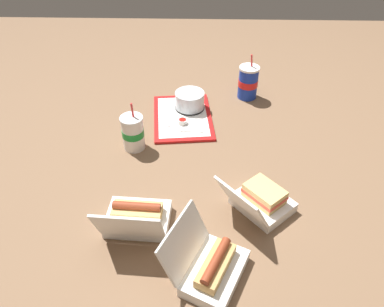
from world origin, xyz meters
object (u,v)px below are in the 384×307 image
(clamshell_sandwich_right, at_px, (261,200))
(cake_container, at_px, (190,101))
(food_tray, at_px, (183,117))
(soda_cup_corner, at_px, (133,133))
(clamshell_hotdog_corner, at_px, (211,267))
(plastic_fork, at_px, (169,120))
(soda_cup_right, at_px, (248,82))
(clamshell_hotdog_front, at_px, (137,217))
(ketchup_cup, at_px, (183,122))

(clamshell_sandwich_right, bearing_deg, cake_container, 22.93)
(food_tray, distance_m, soda_cup_corner, 0.30)
(cake_container, height_order, clamshell_hotdog_corner, clamshell_hotdog_corner)
(plastic_fork, height_order, clamshell_hotdog_corner, clamshell_hotdog_corner)
(food_tray, relative_size, plastic_fork, 3.60)
(clamshell_hotdog_corner, distance_m, soda_cup_right, 1.02)
(clamshell_sandwich_right, bearing_deg, soda_cup_corner, 55.59)
(cake_container, relative_size, clamshell_hotdog_corner, 0.51)
(plastic_fork, relative_size, soda_cup_right, 0.50)
(soda_cup_corner, bearing_deg, clamshell_hotdog_front, -170.28)
(cake_container, distance_m, clamshell_hotdog_front, 0.72)
(cake_container, bearing_deg, clamshell_hotdog_front, 168.04)
(ketchup_cup, height_order, clamshell_sandwich_right, clamshell_sandwich_right)
(clamshell_sandwich_right, distance_m, soda_cup_corner, 0.58)
(food_tray, xyz_separation_m, plastic_fork, (-0.03, 0.06, 0.01))
(food_tray, relative_size, clamshell_sandwich_right, 1.36)
(clamshell_sandwich_right, bearing_deg, food_tray, 28.05)
(clamshell_hotdog_front, height_order, soda_cup_right, soda_cup_right)
(ketchup_cup, relative_size, soda_cup_right, 0.18)
(ketchup_cup, relative_size, clamshell_hotdog_corner, 0.15)
(clamshell_hotdog_front, xyz_separation_m, clamshell_hotdog_corner, (-0.18, -0.24, -0.00))
(plastic_fork, xyz_separation_m, clamshell_hotdog_front, (-0.60, 0.06, 0.03))
(cake_container, distance_m, soda_cup_corner, 0.36)
(plastic_fork, bearing_deg, clamshell_hotdog_corner, -172.78)
(clamshell_hotdog_front, bearing_deg, clamshell_hotdog_corner, -126.47)
(food_tray, height_order, cake_container, cake_container)
(clamshell_hotdog_front, bearing_deg, clamshell_sandwich_right, -78.25)
(clamshell_hotdog_corner, height_order, soda_cup_right, soda_cup_right)
(ketchup_cup, height_order, clamshell_hotdog_front, clamshell_hotdog_front)
(cake_container, xyz_separation_m, clamshell_hotdog_front, (-0.70, 0.15, -0.01))
(clamshell_sandwich_right, bearing_deg, ketchup_cup, 30.86)
(plastic_fork, height_order, soda_cup_right, soda_cup_right)
(clamshell_hotdog_front, height_order, clamshell_hotdog_corner, clamshell_hotdog_front)
(cake_container, xyz_separation_m, plastic_fork, (-0.10, 0.09, -0.04))
(ketchup_cup, bearing_deg, plastic_fork, 65.65)
(clamshell_hotdog_front, xyz_separation_m, soda_cup_right, (0.83, -0.43, 0.04))
(soda_cup_corner, bearing_deg, plastic_fork, -34.90)
(soda_cup_right, bearing_deg, cake_container, 114.88)
(ketchup_cup, xyz_separation_m, clamshell_sandwich_right, (-0.48, -0.29, 0.02))
(cake_container, xyz_separation_m, soda_cup_corner, (-0.29, 0.22, 0.02))
(food_tray, height_order, soda_cup_right, soda_cup_right)
(cake_container, relative_size, clamshell_hotdog_front, 0.62)
(soda_cup_corner, bearing_deg, soda_cup_right, -50.12)
(clamshell_hotdog_corner, bearing_deg, food_tray, 8.47)
(food_tray, relative_size, soda_cup_right, 1.79)
(ketchup_cup, height_order, plastic_fork, ketchup_cup)
(ketchup_cup, xyz_separation_m, clamshell_hotdog_corner, (-0.74, -0.12, 0.01))
(clamshell_hotdog_front, relative_size, clamshell_hotdog_corner, 0.82)
(food_tray, bearing_deg, clamshell_sandwich_right, -151.95)
(plastic_fork, distance_m, soda_cup_right, 0.44)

